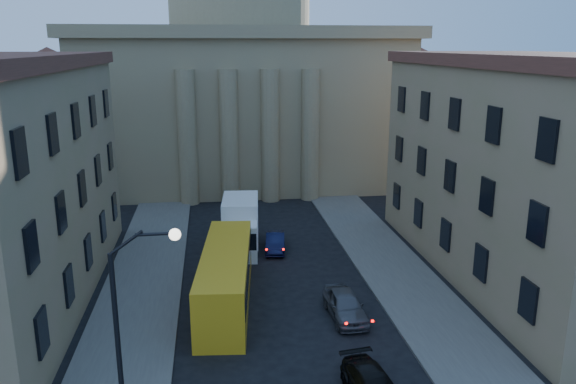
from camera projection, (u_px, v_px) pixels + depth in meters
name	position (u px, v px, depth m)	size (l,w,h in m)	color
sidewalk_left	(133.00, 323.00, 31.45)	(5.00, 60.00, 0.15)	#53514C
sidewalk_right	(423.00, 305.00, 33.72)	(5.00, 60.00, 0.15)	#53514C
church	(241.00, 74.00, 65.48)	(68.02, 28.76, 36.60)	#8F7858
building_right	(531.00, 167.00, 36.82)	(11.60, 26.60, 14.70)	#9B795B
street_lamp	(131.00, 321.00, 20.75)	(2.62, 0.44, 8.83)	black
car_right_far	(345.00, 305.00, 32.11)	(1.85, 4.60, 1.57)	#4E4E53
car_right_distant	(275.00, 242.00, 42.69)	(1.41, 4.04, 1.33)	black
city_bus	(226.00, 276.00, 33.64)	(3.87, 12.09, 3.35)	gold
box_truck	(240.00, 226.00, 42.93)	(3.22, 6.97, 3.72)	white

